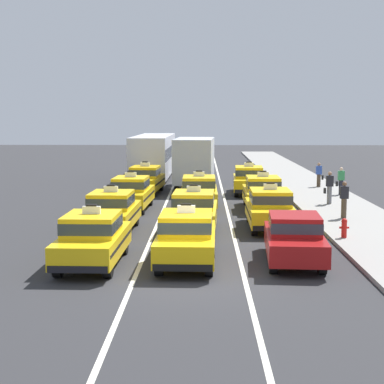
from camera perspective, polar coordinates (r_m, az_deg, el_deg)
ground_plane at (r=17.92m, az=-0.24°, el=-8.08°), size 160.00×160.00×0.00m
lane_stripe_left_center at (r=37.64m, az=-2.00°, el=-0.02°), size 0.14×80.00×0.01m
lane_stripe_center_right at (r=37.61m, az=2.87°, el=-0.04°), size 0.14×80.00×0.01m
sidewalk_curb at (r=33.32m, az=12.82°, el=-1.01°), size 4.00×90.00×0.15m
taxi_left_nearest at (r=19.56m, az=-9.22°, el=-4.23°), size 1.90×4.59×1.96m
taxi_left_second at (r=24.88m, az=-7.48°, el=-1.76°), size 1.94×4.61×1.96m
taxi_left_third at (r=30.70m, az=-5.68°, el=-0.04°), size 2.00×4.63×1.96m
taxi_left_fourth at (r=37.04m, az=-4.35°, el=1.21°), size 2.11×4.67×1.96m
bus_left_fifth at (r=45.54m, az=-3.57°, el=3.51°), size 2.66×11.23×3.22m
taxi_center_nearest at (r=19.50m, az=-0.52°, el=-4.17°), size 1.92×4.60×1.96m
taxi_center_second at (r=24.74m, az=0.17°, el=-1.75°), size 1.98×4.62×1.96m
taxi_center_third at (r=30.90m, az=0.66°, el=0.04°), size 1.84×4.57×1.96m
box_truck_center_fourth at (r=39.12m, az=0.30°, el=2.87°), size 2.58×7.07×3.27m
sedan_right_nearest at (r=19.89m, az=9.49°, el=-4.13°), size 2.04×4.41×1.58m
taxi_right_second at (r=25.67m, az=7.25°, el=-1.48°), size 1.87×4.58×1.96m
taxi_right_third at (r=30.95m, az=6.59°, el=0.00°), size 1.86×4.58×1.96m
taxi_right_fourth at (r=36.92m, az=5.30°, el=1.18°), size 2.02×4.64×1.96m
pedestrian_mid_block at (r=40.11m, az=11.73°, el=1.58°), size 0.47×0.24×1.54m
pedestrian_by_storefront at (r=28.03m, az=13.96°, el=-0.70°), size 0.36×0.24×1.64m
pedestrian_trailing at (r=32.36m, az=12.65°, el=0.39°), size 0.47×0.24×1.68m
pedestrian_far_corner at (r=36.34m, az=13.67°, el=1.00°), size 0.47×0.24×1.58m
fire_hydrant at (r=23.66m, az=13.97°, el=-3.19°), size 0.36×0.22×0.73m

